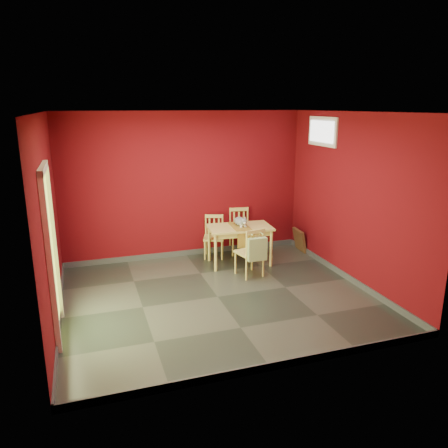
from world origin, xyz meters
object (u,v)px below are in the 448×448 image
object	(u,v)px
dining_table	(240,231)
chair_far_left	(214,236)
picture_frame	(300,240)
cat	(240,220)
chair_far_right	(240,230)
tote_bag	(257,249)
chair_near	(251,252)

from	to	relation	value
dining_table	chair_far_left	bearing A→B (deg)	122.18
dining_table	picture_frame	xyz separation A→B (m)	(1.38, 0.31, -0.40)
dining_table	cat	xyz separation A→B (m)	(0.03, 0.06, 0.19)
chair_far_right	picture_frame	bearing A→B (deg)	-13.90
tote_bag	picture_frame	world-z (taller)	tote_bag
chair_near	picture_frame	xyz separation A→B (m)	(1.41, 0.93, -0.21)
chair_near	chair_far_left	bearing A→B (deg)	104.64
dining_table	cat	world-z (taller)	cat
chair_far_right	picture_frame	world-z (taller)	chair_far_right
tote_bag	chair_far_left	bearing A→B (deg)	103.57
chair_far_left	tote_bag	xyz separation A→B (m)	(0.32, -1.34, 0.13)
chair_far_left	picture_frame	bearing A→B (deg)	-6.96
dining_table	chair_far_left	xyz separation A→B (m)	(-0.33, 0.52, -0.21)
chair_near	cat	distance (m)	0.78
dining_table	picture_frame	bearing A→B (deg)	12.65
chair_far_left	picture_frame	xyz separation A→B (m)	(1.71, -0.21, -0.19)
cat	chair_near	bearing A→B (deg)	-79.39
cat	picture_frame	size ratio (longest dim) A/B	0.94
cat	tote_bag	bearing A→B (deg)	-76.51
chair_far_right	tote_bag	xyz separation A→B (m)	(-0.23, -1.42, 0.09)
chair_far_left	dining_table	bearing A→B (deg)	-57.82
chair_far_right	tote_bag	world-z (taller)	chair_far_right
chair_far_right	chair_near	size ratio (longest dim) A/B	1.03
dining_table	chair_near	bearing A→B (deg)	-92.68
cat	picture_frame	distance (m)	1.49
chair_near	picture_frame	bearing A→B (deg)	33.38
chair_far_left	tote_bag	size ratio (longest dim) A/B	1.78
chair_near	cat	bearing A→B (deg)	85.09
chair_far_left	tote_bag	distance (m)	1.39
chair_far_left	chair_near	world-z (taller)	chair_near
chair_near	tote_bag	distance (m)	0.23
chair_far_left	picture_frame	size ratio (longest dim) A/B	1.80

